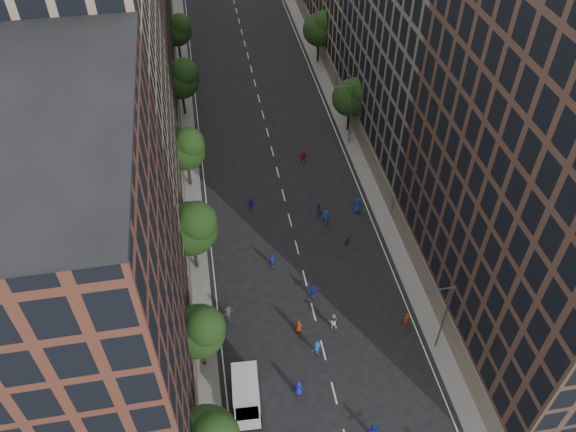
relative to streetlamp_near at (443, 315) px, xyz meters
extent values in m
plane|color=black|center=(-10.37, 28.00, -5.17)|extent=(240.00, 240.00, 0.00)
cube|color=slate|center=(-22.37, 35.50, -5.09)|extent=(4.00, 105.00, 0.15)
cube|color=slate|center=(1.63, 35.50, -5.09)|extent=(4.00, 105.00, 0.15)
cube|color=#572D21|center=(-29.37, -1.00, 9.83)|extent=(14.00, 22.00, 30.00)
cube|color=#967F62|center=(-29.37, 23.00, 11.83)|extent=(14.00, 26.00, 34.00)
cube|color=#572D21|center=(-29.37, 46.00, 8.83)|extent=(14.00, 20.00, 28.00)
cube|color=#493127|center=(8.63, 3.00, 12.83)|extent=(14.00, 30.00, 36.00)
cube|color=#635B52|center=(8.63, 32.00, 11.33)|extent=(14.00, 28.00, 33.00)
cylinder|color=black|center=(-21.57, 2.00, -3.32)|extent=(0.36, 0.36, 3.70)
sphere|color=#193110|center=(-21.57, 2.00, 0.04)|extent=(4.80, 4.80, 4.80)
sphere|color=#193110|center=(-20.97, 1.52, 1.24)|extent=(3.60, 3.60, 3.60)
cylinder|color=black|center=(-21.57, 14.00, -3.06)|extent=(0.36, 0.36, 4.22)
sphere|color=#193110|center=(-21.57, 14.00, 0.78)|extent=(5.60, 5.60, 5.60)
sphere|color=#193110|center=(-20.87, 13.44, 2.18)|extent=(4.20, 4.20, 4.20)
cylinder|color=black|center=(-21.57, 28.00, -3.23)|extent=(0.36, 0.36, 3.87)
sphere|color=#193110|center=(-21.57, 28.00, 0.29)|extent=(5.00, 5.00, 5.00)
sphere|color=#193110|center=(-20.94, 27.50, 1.54)|extent=(3.75, 3.75, 3.75)
cylinder|color=black|center=(-21.57, 44.00, -3.14)|extent=(0.36, 0.36, 4.05)
sphere|color=#193110|center=(-21.57, 44.00, 0.54)|extent=(5.40, 5.40, 5.40)
sphere|color=#193110|center=(-20.89, 43.46, 1.89)|extent=(4.05, 4.05, 4.05)
cylinder|color=black|center=(-21.57, 60.00, -3.28)|extent=(0.36, 0.36, 3.78)
sphere|color=#193110|center=(-21.57, 60.00, 0.16)|extent=(4.80, 4.80, 4.80)
sphere|color=#193110|center=(-20.97, 59.52, 1.36)|extent=(3.60, 3.60, 3.60)
cylinder|color=black|center=(0.83, 36.00, -3.30)|extent=(0.36, 0.36, 3.74)
sphere|color=#193110|center=(0.83, 36.00, 0.10)|extent=(5.00, 5.00, 5.00)
sphere|color=#193110|center=(1.46, 35.50, 1.35)|extent=(3.75, 3.75, 3.75)
cylinder|color=black|center=(0.83, 56.00, -3.19)|extent=(0.36, 0.36, 3.96)
sphere|color=#193110|center=(0.83, 56.00, 0.41)|extent=(5.20, 5.20, 5.20)
sphere|color=#193110|center=(1.48, 55.48, 1.71)|extent=(3.90, 3.90, 3.90)
cylinder|color=#595B60|center=(0.23, 0.00, -0.67)|extent=(0.18, 0.18, 9.00)
cylinder|color=#595B60|center=(-0.97, 0.00, 3.83)|extent=(2.40, 0.12, 0.12)
cube|color=#595B60|center=(-2.07, 0.00, 3.78)|extent=(0.50, 0.22, 0.15)
cylinder|color=#595B60|center=(0.23, 33.00, -0.67)|extent=(0.18, 0.18, 9.00)
cylinder|color=#595B60|center=(-0.97, 33.00, 3.83)|extent=(2.40, 0.12, 0.12)
cube|color=#595B60|center=(-2.07, 33.00, 3.78)|extent=(0.50, 0.22, 0.15)
cube|color=silver|center=(-18.13, -2.05, -3.62)|extent=(2.47, 3.98, 2.36)
cube|color=silver|center=(-18.27, -4.40, -4.04)|extent=(2.24, 1.84, 1.50)
cube|color=black|center=(-18.27, -4.40, -3.35)|extent=(2.01, 1.50, 0.11)
cylinder|color=black|center=(-19.36, -4.66, -4.76)|extent=(0.32, 0.83, 0.81)
cylinder|color=black|center=(-17.22, -4.79, -4.76)|extent=(0.32, 0.83, 0.81)
cylinder|color=black|center=(-19.11, -0.49, -4.76)|extent=(0.32, 0.83, 0.81)
cylinder|color=black|center=(-16.97, -0.62, -4.76)|extent=(0.32, 0.83, 0.81)
imported|color=#161DB9|center=(-13.52, -2.49, -4.27)|extent=(1.03, 0.86, 1.79)
imported|color=blue|center=(-11.06, 1.31, -4.35)|extent=(1.21, 0.99, 1.64)
imported|color=#132BA0|center=(-18.87, -3.48, -4.28)|extent=(1.13, 0.83, 1.78)
imported|color=#1626B6|center=(-8.13, -7.31, -4.41)|extent=(1.47, 0.72, 1.52)
imported|color=maroon|center=(-12.29, 3.96, -4.35)|extent=(0.88, 0.66, 1.65)
imported|color=maroon|center=(-1.88, 2.79, -4.20)|extent=(0.75, 0.53, 1.94)
imported|color=#B9BAB6|center=(-8.91, 3.88, -4.21)|extent=(1.07, 0.91, 1.91)
imported|color=#37363B|center=(-18.87, 6.67, -4.27)|extent=(1.33, 1.08, 1.80)
imported|color=#206D29|center=(-4.79, 14.25, -4.42)|extent=(0.92, 0.49, 1.50)
imported|color=#152DAD|center=(-10.05, 7.98, -4.37)|extent=(1.56, 0.79, 1.60)
imported|color=#1533AA|center=(-2.23, 19.58, -4.22)|extent=(1.06, 0.83, 1.90)
imported|color=navy|center=(-13.51, 12.81, -4.33)|extent=(0.66, 0.48, 1.67)
imported|color=#133CA0|center=(-6.90, 19.97, -4.36)|extent=(0.88, 0.75, 1.61)
imported|color=#12359A|center=(-6.30, 18.42, -4.30)|extent=(1.23, 0.88, 1.73)
imported|color=#2117BD|center=(-14.64, 22.04, -4.31)|extent=(1.01, 0.43, 1.72)
imported|color=maroon|center=(-6.71, 30.05, -4.30)|extent=(1.62, 0.53, 1.74)
camera|label=1|loc=(-18.79, -27.08, 40.94)|focal=35.00mm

